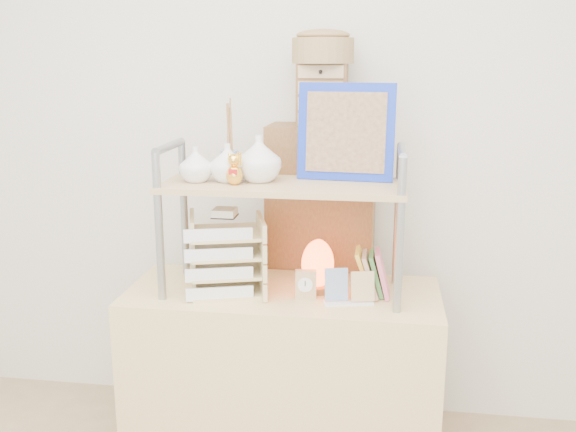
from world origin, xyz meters
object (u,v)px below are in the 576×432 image
letter_tray (226,259)px  salt_lamp (318,265)px  desk (283,379)px  cabinet (320,279)px

letter_tray → salt_lamp: (0.34, 0.06, -0.03)m
desk → cabinet: 0.49m
salt_lamp → desk: bearing=-171.2°
salt_lamp → cabinet: bearing=93.5°
cabinet → letter_tray: bearing=-126.4°
desk → letter_tray: size_ratio=3.67×
desk → letter_tray: (-0.21, -0.04, 0.51)m
desk → cabinet: cabinet is taller
letter_tray → salt_lamp: size_ratio=1.60×
letter_tray → salt_lamp: letter_tray is taller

